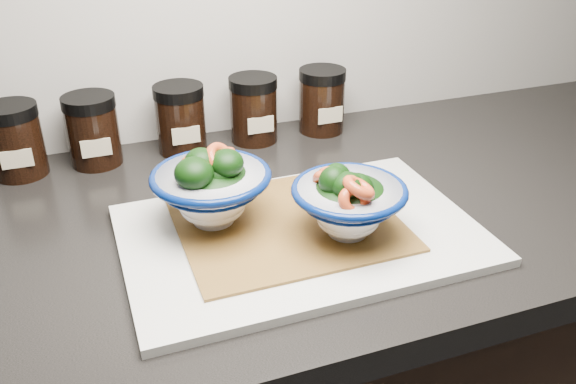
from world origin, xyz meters
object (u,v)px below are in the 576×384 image
object	(u,v)px
spice_jar_e	(322,100)
bowl_left	(211,188)
cutting_board	(301,234)
spice_jar_a	(15,140)
bowl_right	(348,201)
spice_jar_c	(181,119)
spice_jar_d	(254,109)
spice_jar_b	(93,130)

from	to	relation	value
spice_jar_e	bowl_left	bearing A→B (deg)	-134.94
cutting_board	spice_jar_a	distance (m)	0.47
bowl_right	spice_jar_e	world-z (taller)	bowl_right
bowl_left	spice_jar_c	bearing A→B (deg)	87.06
cutting_board	spice_jar_d	distance (m)	0.33
spice_jar_a	bowl_left	bearing A→B (deg)	-48.08
cutting_board	spice_jar_a	xyz separation A→B (m)	(-0.34, 0.32, 0.05)
bowl_right	spice_jar_c	size ratio (longest dim) A/B	1.27
bowl_right	spice_jar_a	xyz separation A→B (m)	(-0.39, 0.35, -0.00)
spice_jar_b	spice_jar_e	bearing A→B (deg)	0.00
cutting_board	spice_jar_a	world-z (taller)	spice_jar_a
spice_jar_a	spice_jar_e	xyz separation A→B (m)	(0.50, 0.00, 0.00)
spice_jar_b	spice_jar_c	world-z (taller)	same
spice_jar_a	spice_jar_b	size ratio (longest dim) A/B	1.00
spice_jar_b	spice_jar_d	world-z (taller)	same
bowl_left	spice_jar_a	xyz separation A→B (m)	(-0.24, 0.27, -0.01)
bowl_left	spice_jar_c	distance (m)	0.27
spice_jar_d	spice_jar_c	bearing A→B (deg)	180.00
spice_jar_d	spice_jar_a	bearing A→B (deg)	180.00
cutting_board	spice_jar_b	xyz separation A→B (m)	(-0.23, 0.32, 0.05)
bowl_left	spice_jar_c	world-z (taller)	bowl_left
bowl_left	spice_jar_d	world-z (taller)	bowl_left
bowl_left	spice_jar_a	world-z (taller)	bowl_left
spice_jar_a	spice_jar_c	size ratio (longest dim) A/B	1.00
cutting_board	spice_jar_d	world-z (taller)	spice_jar_d
spice_jar_a	spice_jar_d	xyz separation A→B (m)	(0.38, 0.00, 0.00)
spice_jar_c	spice_jar_e	xyz separation A→B (m)	(0.25, 0.00, 0.00)
spice_jar_e	bowl_right	bearing A→B (deg)	-108.07
spice_jar_d	spice_jar_e	bearing A→B (deg)	0.00
cutting_board	spice_jar_b	bearing A→B (deg)	125.05
spice_jar_b	spice_jar_c	xyz separation A→B (m)	(0.14, 0.00, 0.00)
bowl_right	spice_jar_d	size ratio (longest dim) A/B	1.27
cutting_board	spice_jar_c	bearing A→B (deg)	105.07
spice_jar_b	bowl_left	bearing A→B (deg)	-64.75
cutting_board	spice_jar_c	xyz separation A→B (m)	(-0.09, 0.32, 0.05)
spice_jar_a	spice_jar_e	bearing A→B (deg)	0.00
spice_jar_a	spice_jar_c	world-z (taller)	same
bowl_right	spice_jar_b	size ratio (longest dim) A/B	1.27
cutting_board	spice_jar_a	size ratio (longest dim) A/B	3.98
spice_jar_b	spice_jar_e	world-z (taller)	same
spice_jar_a	spice_jar_e	size ratio (longest dim) A/B	1.00
bowl_left	spice_jar_d	bearing A→B (deg)	62.37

